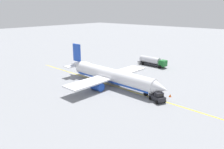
# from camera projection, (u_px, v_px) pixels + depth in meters

# --- Properties ---
(ground_plane) EXTENTS (400.00, 400.00, 0.00)m
(ground_plane) POSITION_uv_depth(u_px,v_px,m) (112.00, 85.00, 58.65)
(ground_plane) COLOR gray
(airplane) EXTENTS (33.88, 26.60, 9.50)m
(airplane) POSITION_uv_depth(u_px,v_px,m) (111.00, 76.00, 58.26)
(airplane) COLOR white
(airplane) RESTS_ON ground
(fuel_tanker) EXTENTS (11.17, 3.29, 3.15)m
(fuel_tanker) POSITION_uv_depth(u_px,v_px,m) (152.00, 61.00, 78.40)
(fuel_tanker) COLOR #2D2D33
(fuel_tanker) RESTS_ON ground
(pushback_tug) EXTENTS (4.11, 3.51, 2.20)m
(pushback_tug) POSITION_uv_depth(u_px,v_px,m) (158.00, 97.00, 48.28)
(pushback_tug) COLOR #232328
(pushback_tug) RESTS_ON ground
(refueling_worker) EXTENTS (0.54, 0.62, 1.71)m
(refueling_worker) POSITION_uv_depth(u_px,v_px,m) (139.00, 68.00, 72.32)
(refueling_worker) COLOR navy
(refueling_worker) RESTS_ON ground
(safety_cone_nose) EXTENTS (0.60, 0.60, 0.66)m
(safety_cone_nose) POSITION_uv_depth(u_px,v_px,m) (170.00, 95.00, 50.93)
(safety_cone_nose) COLOR #F2590F
(safety_cone_nose) RESTS_ON ground
(taxi_line_marking) EXTENTS (65.24, 2.31, 0.01)m
(taxi_line_marking) POSITION_uv_depth(u_px,v_px,m) (112.00, 85.00, 58.64)
(taxi_line_marking) COLOR yellow
(taxi_line_marking) RESTS_ON ground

